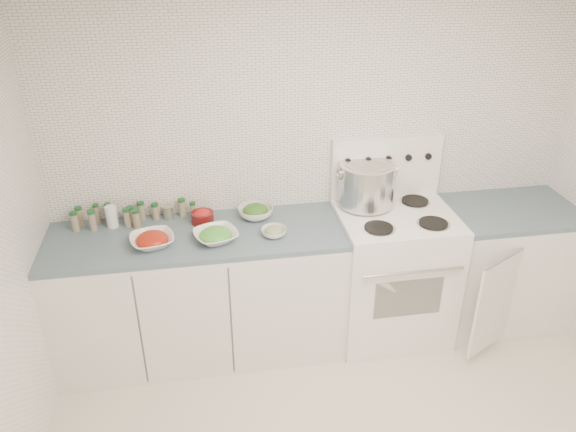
# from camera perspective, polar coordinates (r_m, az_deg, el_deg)

# --- Properties ---
(room_walls) EXTENTS (3.54, 3.04, 2.52)m
(room_walls) POSITION_cam_1_polar(r_m,az_deg,el_deg) (2.31, 10.87, -0.54)
(room_walls) COLOR white
(room_walls) RESTS_ON ground
(counter_left) EXTENTS (1.85, 0.62, 0.90)m
(counter_left) POSITION_cam_1_polar(r_m,az_deg,el_deg) (3.78, -8.83, -7.78)
(counter_left) COLOR white
(counter_left) RESTS_ON ground
(stove) EXTENTS (0.76, 0.70, 1.36)m
(stove) POSITION_cam_1_polar(r_m,az_deg,el_deg) (3.95, 10.44, -5.40)
(stove) COLOR white
(stove) RESTS_ON ground
(counter_right) EXTENTS (0.89, 0.82, 0.90)m
(counter_right) POSITION_cam_1_polar(r_m,az_deg,el_deg) (4.30, 20.81, -4.65)
(counter_right) COLOR white
(counter_right) RESTS_ON ground
(stock_pot) EXTENTS (0.39, 0.37, 0.28)m
(stock_pot) POSITION_cam_1_polar(r_m,az_deg,el_deg) (3.74, 7.98, 3.40)
(stock_pot) COLOR silver
(stock_pot) RESTS_ON stove
(bowl_tomato) EXTENTS (0.31, 0.31, 0.09)m
(bowl_tomato) POSITION_cam_1_polar(r_m,az_deg,el_deg) (3.46, -13.64, -2.38)
(bowl_tomato) COLOR white
(bowl_tomato) RESTS_ON counter_left
(bowl_snowpea) EXTENTS (0.33, 0.33, 0.09)m
(bowl_snowpea) POSITION_cam_1_polar(r_m,az_deg,el_deg) (3.44, -7.35, -1.96)
(bowl_snowpea) COLOR white
(bowl_snowpea) RESTS_ON counter_left
(bowl_broccoli) EXTENTS (0.24, 0.24, 0.09)m
(bowl_broccoli) POSITION_cam_1_polar(r_m,az_deg,el_deg) (3.68, -3.31, 0.46)
(bowl_broccoli) COLOR white
(bowl_broccoli) RESTS_ON counter_left
(bowl_zucchini) EXTENTS (0.21, 0.21, 0.06)m
(bowl_zucchini) POSITION_cam_1_polar(r_m,az_deg,el_deg) (3.47, -1.44, -1.59)
(bowl_zucchini) COLOR white
(bowl_zucchini) RESTS_ON counter_left
(bowl_pepper) EXTENTS (0.15, 0.15, 0.09)m
(bowl_pepper) POSITION_cam_1_polar(r_m,az_deg,el_deg) (3.65, -8.69, -0.04)
(bowl_pepper) COLOR #59100F
(bowl_pepper) RESTS_ON counter_left
(salt_canister) EXTENTS (0.09, 0.09, 0.14)m
(salt_canister) POSITION_cam_1_polar(r_m,az_deg,el_deg) (3.72, -17.48, -0.06)
(salt_canister) COLOR white
(salt_canister) RESTS_ON counter_left
(tin_can) EXTENTS (0.09, 0.09, 0.09)m
(tin_can) POSITION_cam_1_polar(r_m,az_deg,el_deg) (3.74, -12.07, 0.36)
(tin_can) COLOR #9D9885
(tin_can) RESTS_ON counter_left
(spice_cluster) EXTENTS (0.78, 0.16, 0.14)m
(spice_cluster) POSITION_cam_1_polar(r_m,az_deg,el_deg) (3.74, -16.27, 0.13)
(spice_cluster) COLOR gray
(spice_cluster) RESTS_ON counter_left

